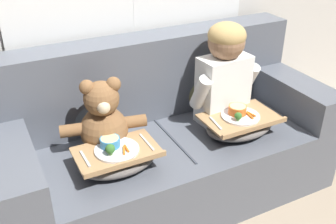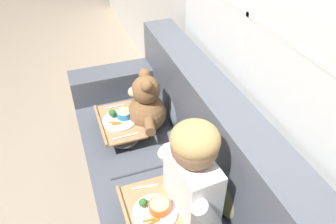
{
  "view_description": "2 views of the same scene",
  "coord_description": "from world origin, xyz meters",
  "px_view_note": "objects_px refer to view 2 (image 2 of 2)",
  "views": [
    {
      "loc": [
        -0.89,
        -1.73,
        1.66
      ],
      "look_at": [
        -0.0,
        0.01,
        0.58
      ],
      "focal_mm": 42.0,
      "sensor_mm": 36.0,
      "label": 1
    },
    {
      "loc": [
        1.31,
        -0.43,
        1.92
      ],
      "look_at": [
        -0.14,
        0.1,
        0.72
      ],
      "focal_mm": 35.0,
      "sensor_mm": 36.0,
      "label": 2
    }
  ],
  "objects_px": {
    "lap_tray_child": "(155,219)",
    "throw_pillow_behind_child": "(228,184)",
    "teddy_bear": "(146,107)",
    "lap_tray_teddy": "(120,126)",
    "child_figure": "(193,172)",
    "throw_pillow_behind_teddy": "(176,102)",
    "couch": "(171,173)"
  },
  "relations": [
    {
      "from": "couch",
      "to": "teddy_bear",
      "type": "relative_size",
      "value": 4.2
    },
    {
      "from": "throw_pillow_behind_child",
      "to": "lap_tray_child",
      "type": "xyz_separation_m",
      "value": [
        -0.0,
        -0.4,
        -0.1
      ]
    },
    {
      "from": "throw_pillow_behind_teddy",
      "to": "child_figure",
      "type": "distance_m",
      "value": 0.81
    },
    {
      "from": "throw_pillow_behind_child",
      "to": "lap_tray_teddy",
      "type": "xyz_separation_m",
      "value": [
        -0.76,
        -0.4,
        -0.1
      ]
    },
    {
      "from": "throw_pillow_behind_teddy",
      "to": "child_figure",
      "type": "bearing_deg",
      "value": -15.3
    },
    {
      "from": "lap_tray_child",
      "to": "child_figure",
      "type": "bearing_deg",
      "value": 89.78
    },
    {
      "from": "couch",
      "to": "throw_pillow_behind_child",
      "type": "relative_size",
      "value": 5.38
    },
    {
      "from": "throw_pillow_behind_child",
      "to": "throw_pillow_behind_teddy",
      "type": "relative_size",
      "value": 1.11
    },
    {
      "from": "couch",
      "to": "throw_pillow_behind_teddy",
      "type": "height_order",
      "value": "couch"
    },
    {
      "from": "lap_tray_child",
      "to": "throw_pillow_behind_child",
      "type": "bearing_deg",
      "value": 89.91
    },
    {
      "from": "child_figure",
      "to": "lap_tray_child",
      "type": "height_order",
      "value": "child_figure"
    },
    {
      "from": "lap_tray_teddy",
      "to": "child_figure",
      "type": "bearing_deg",
      "value": 14.03
    },
    {
      "from": "child_figure",
      "to": "lap_tray_child",
      "type": "bearing_deg",
      "value": -90.22
    },
    {
      "from": "couch",
      "to": "lap_tray_teddy",
      "type": "xyz_separation_m",
      "value": [
        -0.38,
        -0.23,
        0.15
      ]
    },
    {
      "from": "throw_pillow_behind_child",
      "to": "child_figure",
      "type": "xyz_separation_m",
      "value": [
        0.0,
        -0.21,
        0.17
      ]
    },
    {
      "from": "throw_pillow_behind_child",
      "to": "lap_tray_child",
      "type": "distance_m",
      "value": 0.41
    },
    {
      "from": "couch",
      "to": "throw_pillow_behind_teddy",
      "type": "relative_size",
      "value": 5.97
    },
    {
      "from": "throw_pillow_behind_child",
      "to": "lap_tray_teddy",
      "type": "bearing_deg",
      "value": -152.39
    },
    {
      "from": "couch",
      "to": "throw_pillow_behind_teddy",
      "type": "bearing_deg",
      "value": 155.9
    },
    {
      "from": "lap_tray_teddy",
      "to": "couch",
      "type": "bearing_deg",
      "value": 30.91
    },
    {
      "from": "teddy_bear",
      "to": "lap_tray_teddy",
      "type": "bearing_deg",
      "value": -90.03
    },
    {
      "from": "throw_pillow_behind_child",
      "to": "teddy_bear",
      "type": "height_order",
      "value": "teddy_bear"
    },
    {
      "from": "child_figure",
      "to": "teddy_bear",
      "type": "distance_m",
      "value": 0.78
    },
    {
      "from": "throw_pillow_behind_child",
      "to": "teddy_bear",
      "type": "distance_m",
      "value": 0.79
    },
    {
      "from": "couch",
      "to": "throw_pillow_behind_teddy",
      "type": "xyz_separation_m",
      "value": [
        -0.38,
        0.17,
        0.25
      ]
    },
    {
      "from": "throw_pillow_behind_child",
      "to": "teddy_bear",
      "type": "bearing_deg",
      "value": -164.39
    },
    {
      "from": "lap_tray_child",
      "to": "lap_tray_teddy",
      "type": "height_order",
      "value": "lap_tray_teddy"
    },
    {
      "from": "throw_pillow_behind_teddy",
      "to": "lap_tray_teddy",
      "type": "relative_size",
      "value": 0.78
    },
    {
      "from": "throw_pillow_behind_child",
      "to": "lap_tray_teddy",
      "type": "distance_m",
      "value": 0.86
    },
    {
      "from": "child_figure",
      "to": "teddy_bear",
      "type": "bearing_deg",
      "value": -179.64
    },
    {
      "from": "couch",
      "to": "lap_tray_teddy",
      "type": "height_order",
      "value": "couch"
    },
    {
      "from": "throw_pillow_behind_child",
      "to": "child_figure",
      "type": "relative_size",
      "value": 0.59
    }
  ]
}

